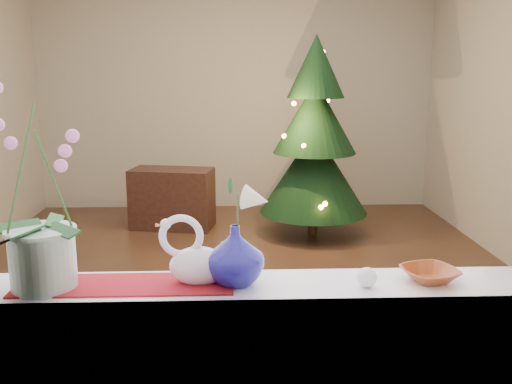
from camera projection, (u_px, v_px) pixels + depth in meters
ground at (238, 283)px, 4.36m from camera, size 5.00×5.00×0.00m
wall_back at (236, 91)px, 6.52m from camera, size 4.50×0.10×2.70m
wall_front at (243, 159)px, 1.64m from camera, size 4.50×0.10×2.70m
windowsill at (243, 290)px, 1.86m from camera, size 2.20×0.26×0.04m
window_frame at (242, 34)px, 1.59m from camera, size 2.22×0.06×1.60m
runner at (125, 285)px, 1.84m from camera, size 0.70×0.20×0.01m
orchid_pot at (37, 189)px, 1.75m from camera, size 0.23×0.23×0.65m
swan at (198, 251)px, 1.83m from camera, size 0.28×0.19×0.22m
blue_vase at (235, 251)px, 1.83m from camera, size 0.27×0.27×0.23m
lily at (235, 190)px, 1.79m from camera, size 0.13×0.07×0.17m
paperweight at (367, 277)px, 1.82m from camera, size 0.08×0.08×0.06m
amber_dish at (430, 276)px, 1.87m from camera, size 0.19×0.19×0.04m
xmas_tree at (315, 137)px, 5.47m from camera, size 1.28×1.28×1.92m
side_table at (172, 198)px, 5.82m from camera, size 0.88×0.56×0.61m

